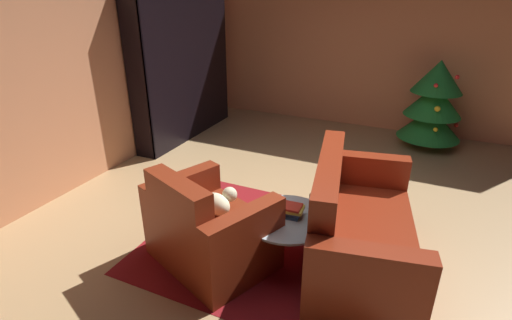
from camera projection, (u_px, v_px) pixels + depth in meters
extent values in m
plane|color=tan|center=(307.00, 227.00, 3.91)|extent=(8.05, 8.05, 0.00)
cube|color=tan|center=(377.00, 49.00, 6.19)|extent=(5.65, 0.06, 2.58)
cube|color=tan|center=(78.00, 74.00, 4.45)|extent=(0.06, 6.83, 2.58)
cube|color=maroon|center=(272.00, 246.00, 3.62)|extent=(2.26, 1.89, 0.01)
cube|color=black|center=(191.00, 65.00, 5.83)|extent=(0.03, 2.10, 2.25)
cube|color=black|center=(217.00, 54.00, 6.74)|extent=(0.33, 0.03, 2.25)
cube|color=black|center=(137.00, 78.00, 5.02)|extent=(0.33, 0.02, 2.25)
cube|color=black|center=(188.00, 133.00, 6.34)|extent=(0.30, 2.05, 0.03)
cube|color=black|center=(186.00, 111.00, 6.19)|extent=(0.30, 2.05, 0.03)
cube|color=black|center=(185.00, 88.00, 6.04)|extent=(0.30, 2.05, 0.02)
cube|color=black|center=(183.00, 64.00, 5.88)|extent=(0.30, 2.05, 0.02)
cube|color=black|center=(181.00, 39.00, 5.73)|extent=(0.30, 2.05, 0.02)
cube|color=black|center=(179.00, 12.00, 5.58)|extent=(0.30, 2.05, 0.02)
cube|color=black|center=(179.00, 91.00, 6.11)|extent=(0.05, 0.95, 0.59)
cube|color=black|center=(180.00, 91.00, 6.10)|extent=(0.03, 0.98, 0.62)
cube|color=gold|center=(215.00, 108.00, 7.09)|extent=(0.23, 0.05, 0.30)
cube|color=orange|center=(213.00, 109.00, 7.05)|extent=(0.19, 0.05, 0.29)
cube|color=#3C8A4A|center=(211.00, 110.00, 7.01)|extent=(0.16, 0.05, 0.27)
cube|color=#B7272F|center=(211.00, 110.00, 6.95)|extent=(0.22, 0.04, 0.32)
cube|color=teal|center=(210.00, 112.00, 6.93)|extent=(0.23, 0.03, 0.26)
cube|color=#9A5390|center=(211.00, 48.00, 6.66)|extent=(0.15, 0.05, 0.20)
cube|color=#10698D|center=(211.00, 47.00, 6.59)|extent=(0.23, 0.04, 0.22)
cube|color=#7F528A|center=(208.00, 48.00, 6.57)|extent=(0.18, 0.04, 0.20)
cube|color=#3F2832|center=(207.00, 46.00, 6.51)|extent=(0.21, 0.04, 0.30)
cube|color=gold|center=(205.00, 49.00, 6.49)|extent=(0.17, 0.04, 0.21)
cube|color=navy|center=(203.00, 49.00, 6.46)|extent=(0.16, 0.04, 0.20)
cube|color=gold|center=(203.00, 49.00, 6.42)|extent=(0.19, 0.03, 0.22)
cube|color=#256794|center=(201.00, 47.00, 6.37)|extent=(0.19, 0.03, 0.30)
cube|color=red|center=(200.00, 47.00, 6.34)|extent=(0.19, 0.04, 0.30)
cube|color=#B83114|center=(210.00, 23.00, 6.49)|extent=(0.18, 0.04, 0.26)
cube|color=#874299|center=(210.00, 25.00, 6.45)|extent=(0.23, 0.05, 0.20)
cube|color=#55311D|center=(209.00, 26.00, 6.41)|extent=(0.24, 0.05, 0.19)
cube|color=orange|center=(206.00, 25.00, 6.37)|extent=(0.20, 0.03, 0.20)
cube|color=#0B6A8C|center=(204.00, 25.00, 6.33)|extent=(0.18, 0.05, 0.24)
cube|color=gold|center=(203.00, 23.00, 6.28)|extent=(0.19, 0.03, 0.29)
cube|color=teal|center=(201.00, 24.00, 6.25)|extent=(0.20, 0.04, 0.28)
cube|color=#11678A|center=(200.00, 24.00, 6.22)|extent=(0.18, 0.04, 0.27)
cube|color=#412827|center=(198.00, 24.00, 6.17)|extent=(0.17, 0.05, 0.28)
cube|color=#B8989E|center=(205.00, 0.00, 6.21)|extent=(0.21, 0.03, 0.22)
cube|color=orange|center=(202.00, 1.00, 6.18)|extent=(0.18, 0.05, 0.20)
cube|color=#297C38|center=(201.00, 1.00, 6.14)|extent=(0.17, 0.03, 0.22)
cube|color=#0D768F|center=(200.00, 0.00, 6.10)|extent=(0.19, 0.05, 0.25)
cube|color=maroon|center=(212.00, 239.00, 3.36)|extent=(0.93, 0.97, 0.44)
cube|color=maroon|center=(179.00, 207.00, 3.00)|extent=(0.71, 0.42, 0.45)
cube|color=maroon|center=(245.00, 249.00, 3.03)|extent=(0.42, 0.76, 0.68)
cube|color=maroon|center=(184.00, 208.00, 3.59)|extent=(0.42, 0.76, 0.68)
ellipsoid|color=beige|center=(217.00, 204.00, 3.29)|extent=(0.33, 0.27, 0.18)
sphere|color=beige|center=(230.00, 194.00, 3.34)|extent=(0.13, 0.13, 0.13)
cube|color=maroon|center=(361.00, 246.00, 3.28)|extent=(1.04, 1.47, 0.43)
cube|color=maroon|center=(328.00, 190.00, 3.15)|extent=(0.43, 1.35, 0.55)
cube|color=maroon|center=(364.00, 295.00, 2.55)|extent=(0.82, 0.31, 0.73)
cube|color=maroon|center=(363.00, 189.00, 3.88)|extent=(0.82, 0.31, 0.73)
cylinder|color=black|center=(310.00, 245.00, 3.31)|extent=(0.04, 0.04, 0.40)
cylinder|color=black|center=(282.00, 225.00, 3.58)|extent=(0.04, 0.04, 0.40)
cylinder|color=black|center=(266.00, 246.00, 3.29)|extent=(0.04, 0.04, 0.40)
cylinder|color=silver|center=(287.00, 218.00, 3.31)|extent=(0.76, 0.76, 0.02)
cube|color=#2A5082|center=(292.00, 214.00, 3.32)|extent=(0.16, 0.17, 0.03)
cube|color=#355189|center=(290.00, 212.00, 3.30)|extent=(0.19, 0.12, 0.03)
cube|color=#DACA42|center=(292.00, 209.00, 3.29)|extent=(0.22, 0.18, 0.03)
cube|color=#B22C1D|center=(291.00, 206.00, 3.28)|extent=(0.18, 0.15, 0.02)
cylinder|color=#542E15|center=(313.00, 208.00, 3.21)|extent=(0.08, 0.08, 0.24)
cylinder|color=#542E15|center=(314.00, 190.00, 3.14)|extent=(0.03, 0.03, 0.08)
cylinder|color=brown|center=(426.00, 142.00, 5.83)|extent=(0.08, 0.08, 0.15)
cone|color=#1D722E|center=(430.00, 122.00, 5.70)|extent=(0.88, 0.88, 0.45)
cone|color=#1D722E|center=(434.00, 100.00, 5.57)|extent=(0.79, 0.79, 0.45)
cone|color=#1D722E|center=(439.00, 76.00, 5.43)|extent=(0.69, 0.69, 0.45)
sphere|color=red|center=(456.00, 125.00, 5.64)|extent=(0.06, 0.06, 0.06)
sphere|color=red|center=(436.00, 85.00, 5.23)|extent=(0.06, 0.06, 0.06)
sphere|color=yellow|center=(437.00, 109.00, 5.30)|extent=(0.08, 0.08, 0.08)
sphere|color=yellow|center=(436.00, 130.00, 5.38)|extent=(0.06, 0.06, 0.06)
sphere|color=red|center=(448.00, 80.00, 5.62)|extent=(0.07, 0.07, 0.07)
sphere|color=yellow|center=(432.00, 96.00, 5.85)|extent=(0.06, 0.06, 0.06)
sphere|color=red|center=(457.00, 77.00, 5.19)|extent=(0.06, 0.06, 0.06)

